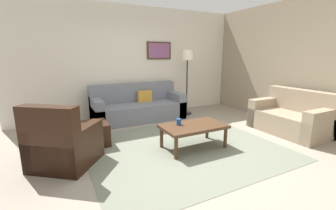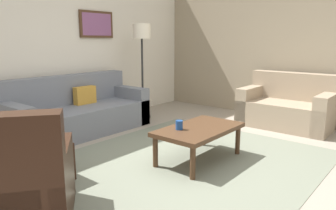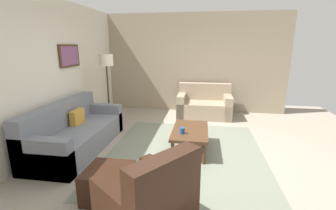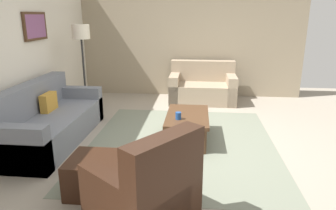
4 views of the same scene
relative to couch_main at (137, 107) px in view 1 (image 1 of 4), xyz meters
name	(u,v)px [view 1 (image 1 of 4)]	position (x,y,z in m)	size (l,w,h in m)	color
ground_plane	(183,147)	(0.09, -2.10, -0.30)	(8.00, 8.00, 0.00)	gray
rear_partition	(133,62)	(0.09, 0.50, 1.10)	(6.00, 0.12, 2.80)	silver
stone_feature_panel	(301,63)	(3.09, -2.10, 1.10)	(0.12, 5.20, 2.80)	gray
area_rug	(183,147)	(0.09, -2.10, -0.29)	(3.20, 2.77, 0.01)	slate
couch_main	(137,107)	(0.00, 0.00, 0.00)	(2.21, 0.91, 0.88)	slate
couch_loveseat	(292,118)	(2.54, -2.42, 0.00)	(0.88, 1.44, 0.88)	gray
armchair_leather	(62,147)	(-1.80, -1.89, 0.01)	(1.12, 1.12, 0.95)	black
ottoman	(92,134)	(-1.30, -1.23, -0.10)	(0.56, 0.56, 0.40)	black
coffee_table	(194,128)	(0.25, -2.17, 0.06)	(1.10, 0.64, 0.41)	#472D1C
cup	(179,122)	(0.02, -2.04, 0.17)	(0.08, 0.08, 0.11)	#1E478C
lamp_standing	(187,62)	(1.36, -0.15, 1.11)	(0.32, 0.32, 1.71)	black
framed_artwork	(159,51)	(0.81, 0.42, 1.40)	(0.69, 0.04, 0.46)	#472D1C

